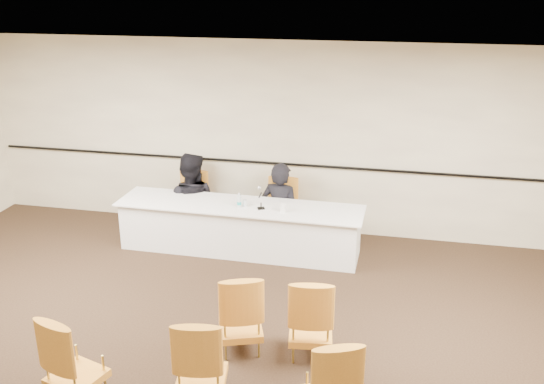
{
  "coord_description": "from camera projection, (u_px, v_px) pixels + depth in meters",
  "views": [
    {
      "loc": [
        1.72,
        -4.96,
        3.93
      ],
      "look_at": [
        0.07,
        2.6,
        1.12
      ],
      "focal_mm": 40.0,
      "sensor_mm": 36.0,
      "label": 1
    }
  ],
  "objects": [
    {
      "name": "panel_table",
      "position": [
        240.0,
        228.0,
        8.98
      ],
      "size": [
        3.65,
        0.89,
        0.73
      ],
      "primitive_type": null,
      "rotation": [
        0.0,
        0.0,
        -0.01
      ],
      "color": "white",
      "rests_on": "ground"
    },
    {
      "name": "coffee_cup",
      "position": [
        283.0,
        208.0,
        8.57
      ],
      "size": [
        0.11,
        0.11,
        0.13
      ],
      "primitive_type": "cylinder",
      "rotation": [
        0.0,
        0.0,
        -0.44
      ],
      "color": "white",
      "rests_on": "panel_table"
    },
    {
      "name": "aud_chair_back_left",
      "position": [
        74.0,
        357.0,
        5.77
      ],
      "size": [
        0.63,
        0.63,
        0.95
      ],
      "primitive_type": null,
      "rotation": [
        0.0,
        0.0,
        -0.31
      ],
      "color": "#BA7421",
      "rests_on": "ground"
    },
    {
      "name": "microphone",
      "position": [
        261.0,
        199.0,
        8.65
      ],
      "size": [
        0.18,
        0.24,
        0.31
      ],
      "primitive_type": null,
      "rotation": [
        0.0,
        0.0,
        0.39
      ],
      "color": "black",
      "rests_on": "panel_table"
    },
    {
      "name": "aud_chair_back_mid",
      "position": [
        201.0,
        359.0,
        5.75
      ],
      "size": [
        0.58,
        0.58,
        0.95
      ],
      "primitive_type": null,
      "rotation": [
        0.0,
        0.0,
        0.18
      ],
      "color": "#BA7421",
      "rests_on": "ground"
    },
    {
      "name": "wall_rail",
      "position": [
        286.0,
        164.0,
        9.5
      ],
      "size": [
        9.8,
        0.04,
        0.03
      ],
      "primitive_type": "cube",
      "color": "black",
      "rests_on": "wall_back"
    },
    {
      "name": "ceiling",
      "position": [
        200.0,
        87.0,
        5.21
      ],
      "size": [
        10.0,
        10.0,
        0.0
      ],
      "primitive_type": "plane",
      "rotation": [
        3.14,
        0.0,
        0.0
      ],
      "color": "silver",
      "rests_on": "ground"
    },
    {
      "name": "wall_back",
      "position": [
        287.0,
        139.0,
        9.4
      ],
      "size": [
        10.0,
        0.04,
        3.0
      ],
      "primitive_type": "cube",
      "color": "#F1E8BE",
      "rests_on": "ground"
    },
    {
      "name": "aud_chair_front_mid",
      "position": [
        240.0,
        311.0,
        6.55
      ],
      "size": [
        0.64,
        0.64,
        0.95
      ],
      "primitive_type": null,
      "rotation": [
        0.0,
        0.0,
        0.35
      ],
      "color": "#BA7421",
      "rests_on": "ground"
    },
    {
      "name": "water_bottle",
      "position": [
        239.0,
        200.0,
        8.74
      ],
      "size": [
        0.07,
        0.07,
        0.21
      ],
      "primitive_type": null,
      "rotation": [
        0.0,
        0.0,
        0.12
      ],
      "color": "teal",
      "rests_on": "panel_table"
    },
    {
      "name": "panelist_main_chair",
      "position": [
        280.0,
        210.0,
        9.33
      ],
      "size": [
        0.51,
        0.51,
        0.95
      ],
      "primitive_type": null,
      "rotation": [
        0.0,
        0.0,
        -0.01
      ],
      "color": "#BA7421",
      "rests_on": "ground"
    },
    {
      "name": "drinking_glass",
      "position": [
        245.0,
        203.0,
        8.79
      ],
      "size": [
        0.06,
        0.06,
        0.1
      ],
      "primitive_type": "cylinder",
      "rotation": [
        0.0,
        0.0,
        -0.0
      ],
      "color": "silver",
      "rests_on": "panel_table"
    },
    {
      "name": "aud_chair_front_right",
      "position": [
        311.0,
        316.0,
        6.47
      ],
      "size": [
        0.56,
        0.56,
        0.95
      ],
      "primitive_type": null,
      "rotation": [
        0.0,
        0.0,
        0.14
      ],
      "color": "#BA7421",
      "rests_on": "ground"
    },
    {
      "name": "panelist_second_chair",
      "position": [
        191.0,
        203.0,
        9.64
      ],
      "size": [
        0.51,
        0.51,
        0.95
      ],
      "primitive_type": null,
      "rotation": [
        0.0,
        0.0,
        -0.01
      ],
      "color": "#BA7421",
      "rests_on": "ground"
    },
    {
      "name": "floor",
      "position": [
        212.0,
        378.0,
        6.24
      ],
      "size": [
        10.0,
        10.0,
        0.0
      ],
      "primitive_type": "plane",
      "color": "black",
      "rests_on": "ground"
    },
    {
      "name": "panelist_main",
      "position": [
        280.0,
        216.0,
        9.37
      ],
      "size": [
        0.7,
        0.53,
        1.73
      ],
      "primitive_type": "imported",
      "rotation": [
        0.0,
        0.0,
        2.94
      ],
      "color": "black",
      "rests_on": "ground"
    },
    {
      "name": "aud_chair_back_right",
      "position": [
        331.0,
        380.0,
        5.45
      ],
      "size": [
        0.65,
        0.65,
        0.95
      ],
      "primitive_type": null,
      "rotation": [
        0.0,
        0.0,
        0.38
      ],
      "color": "#BA7421",
      "rests_on": "ground"
    },
    {
      "name": "papers",
      "position": [
        262.0,
        207.0,
        8.76
      ],
      "size": [
        0.3,
        0.22,
        0.0
      ],
      "primitive_type": "cube",
      "rotation": [
        0.0,
        0.0,
        -0.01
      ],
      "color": "white",
      "rests_on": "panel_table"
    },
    {
      "name": "panelist_second",
      "position": [
        191.0,
        208.0,
        9.67
      ],
      "size": [
        0.91,
        0.73,
        1.82
      ],
      "primitive_type": "imported",
      "rotation": [
        0.0,
        0.0,
        3.18
      ],
      "color": "black",
      "rests_on": "ground"
    }
  ]
}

